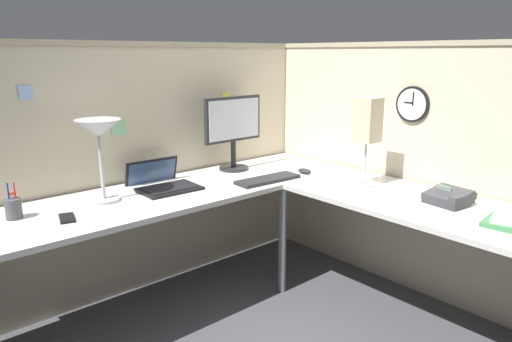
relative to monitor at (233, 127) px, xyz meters
name	(u,v)px	position (x,y,z in m)	size (l,w,h in m)	color
ground_plane	(281,309)	(-0.15, -0.64, -1.02)	(6.80, 6.80, 0.00)	#47474C
cubicle_wall_back	(149,166)	(-0.52, 0.23, -0.23)	(2.57, 0.12, 1.58)	beige
cubicle_wall_right	(408,168)	(0.72, -0.90, -0.23)	(0.12, 2.37, 1.58)	beige
desk	(270,218)	(-0.30, -0.69, -0.39)	(2.35, 2.15, 0.73)	silver
monitor	(233,127)	(0.00, 0.00, 0.00)	(0.46, 0.20, 0.50)	#232326
laptop	(162,183)	(-0.59, -0.05, -0.27)	(0.35, 0.39, 0.22)	black
keyboard	(268,179)	(-0.03, -0.38, -0.28)	(0.43, 0.14, 0.02)	#232326
computer_mouse	(305,171)	(0.29, -0.40, -0.28)	(0.06, 0.10, 0.03)	#232326
desk_lamp_dome	(99,135)	(-0.97, -0.09, 0.07)	(0.24, 0.24, 0.44)	#B7BABF
pen_cup	(14,208)	(-1.42, -0.07, -0.24)	(0.08, 0.08, 0.18)	#4C4C51
cell_phone	(67,218)	(-1.23, -0.25, -0.29)	(0.07, 0.14, 0.01)	black
office_phone	(449,198)	(0.37, -1.36, -0.26)	(0.21, 0.23, 0.11)	#38383D
desk_lamp_paper	(367,123)	(0.34, -0.84, 0.09)	(0.13, 0.13, 0.53)	#B7BABF
wall_clock	(413,104)	(0.66, -0.93, 0.18)	(0.04, 0.22, 0.22)	black
pinned_note_leftmost	(118,128)	(-0.74, 0.18, 0.05)	(0.09, 0.00, 0.09)	#8CCC99
pinned_note_middle	(26,92)	(-1.23, 0.18, 0.29)	(0.07, 0.00, 0.08)	#99B7E5
pinned_note_rightmost	(226,99)	(0.08, 0.18, 0.17)	(0.06, 0.00, 0.09)	#EAD84C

